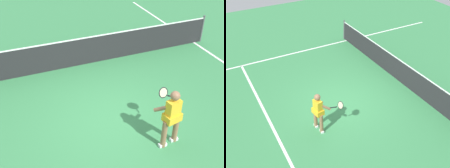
# 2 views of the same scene
# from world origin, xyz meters

# --- Properties ---
(ground_plane) EXTENTS (25.58, 25.58, 0.00)m
(ground_plane) POSITION_xyz_m (0.00, 0.00, 0.00)
(ground_plane) COLOR #38844C
(court_net) EXTENTS (10.52, 0.08, 1.11)m
(court_net) POSITION_xyz_m (0.00, 3.13, 0.52)
(court_net) COLOR #4C4C51
(court_net) RESTS_ON ground
(tennis_player) EXTENTS (0.71, 1.02, 1.55)m
(tennis_player) POSITION_xyz_m (0.90, -1.34, 0.85)
(tennis_player) COLOR #8C6647
(tennis_player) RESTS_ON ground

